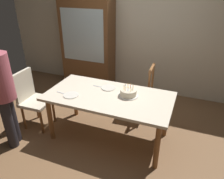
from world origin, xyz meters
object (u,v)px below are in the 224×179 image
Objects in this scene: birthday_cake at (128,93)px; chair_upholstered at (31,96)px; plate_near_celebrant at (71,95)px; china_cabinet at (88,45)px; dining_table at (109,100)px; chair_spindle_back at (140,92)px; plate_far_side at (108,88)px; person_celebrant at (2,90)px.

chair_upholstered reaches higher than birthday_cake.
china_cabinet is at bearing 109.79° from plate_near_celebrant.
plate_near_celebrant is (-0.49, -0.21, 0.09)m from dining_table.
plate_near_celebrant is at bearing -159.10° from birthday_cake.
chair_spindle_back reaches higher than plate_near_celebrant.
birthday_cake is 1.27× the size of plate_far_side.
chair_spindle_back is 2.14m from person_celebrant.
plate_far_side is 1.72m from china_cabinet.
chair_upholstered is (-1.29, -0.15, -0.12)m from dining_table.
chair_spindle_back is at bearing 52.31° from plate_near_celebrant.
birthday_cake is (0.26, 0.08, 0.13)m from dining_table.
dining_table is 0.85m from chair_spindle_back.
plate_near_celebrant is 0.58m from plate_far_side.
plate_near_celebrant is 0.90m from person_celebrant.
birthday_cake is 0.77m from chair_spindle_back.
plate_near_celebrant reaches higher than dining_table.
plate_far_side is 0.23× the size of chair_upholstered.
plate_near_celebrant is at bearing -127.69° from chair_spindle_back.
birthday_cake is 0.29× the size of chair_spindle_back.
dining_table is 0.94× the size of china_cabinet.
chair_spindle_back is 0.50× the size of china_cabinet.
dining_table is at bearing -162.44° from birthday_cake.
china_cabinet is (0.13, 2.22, 0.06)m from person_celebrant.
chair_upholstered is at bearing 92.99° from person_celebrant.
plate_near_celebrant is 1.28m from chair_spindle_back.
chair_spindle_back is 1.00× the size of chair_upholstered.
person_celebrant is 0.83× the size of china_cabinet.
dining_table is at bearing -108.92° from chair_spindle_back.
person_celebrant is (-0.77, -0.45, 0.15)m from plate_near_celebrant.
china_cabinet is (-0.63, 1.76, 0.21)m from plate_near_celebrant.
chair_spindle_back is 1.81m from chair_upholstered.
chair_spindle_back is (0.27, 0.78, -0.20)m from dining_table.
plate_near_celebrant is at bearing 30.52° from person_celebrant.
chair_upholstered is at bearing -173.28° from dining_table.
china_cabinet reaches higher than plate_near_celebrant.
birthday_cake is 0.29× the size of chair_upholstered.
china_cabinet is at bearing 84.70° from chair_upholstered.
chair_spindle_back is at bearing 30.90° from chair_upholstered.
birthday_cake is at bearing -19.02° from plate_far_side.
chair_spindle_back is 0.60× the size of person_celebrant.
plate_far_side is at bearing -52.47° from china_cabinet.
birthday_cake reaches higher than plate_near_celebrant.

